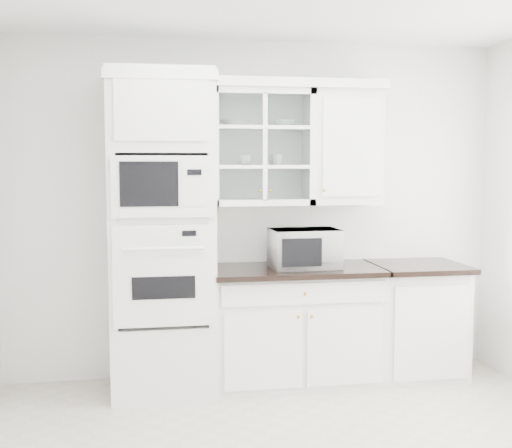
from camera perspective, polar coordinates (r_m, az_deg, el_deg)
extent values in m
cube|color=white|center=(5.21, -0.15, 1.28)|extent=(4.00, 0.02, 2.70)
cube|color=white|center=(4.84, -8.34, -0.88)|extent=(0.76, 0.65, 2.40)
cube|color=white|center=(4.55, -8.21, -4.60)|extent=(0.70, 0.03, 0.72)
cube|color=black|center=(4.55, -8.20, -5.63)|extent=(0.44, 0.01, 0.16)
cube|color=white|center=(4.48, -8.32, 3.29)|extent=(0.70, 0.03, 0.43)
cube|color=black|center=(4.46, -9.48, 3.52)|extent=(0.40, 0.01, 0.31)
cube|color=white|center=(5.13, 3.51, -9.11)|extent=(1.30, 0.60, 0.88)
cube|color=black|center=(5.00, 3.63, -4.10)|extent=(1.32, 0.67, 0.04)
cube|color=white|center=(5.44, 13.95, -8.43)|extent=(0.70, 0.60, 0.88)
cube|color=black|center=(5.31, 14.21, -3.69)|extent=(0.72, 0.67, 0.04)
cube|color=white|center=(5.05, 0.47, 6.82)|extent=(0.80, 0.33, 0.90)
cube|color=white|center=(5.05, 0.47, 5.12)|extent=(0.74, 0.29, 0.02)
cube|color=white|center=(5.06, 0.47, 8.52)|extent=(0.74, 0.29, 0.02)
cube|color=white|center=(5.21, 7.86, 6.73)|extent=(0.55, 0.33, 0.90)
cube|color=white|center=(5.04, -0.68, 12.35)|extent=(2.14, 0.38, 0.07)
imported|color=white|center=(4.98, 4.28, -2.16)|extent=(0.54, 0.45, 0.30)
imported|color=white|center=(5.04, -1.79, 8.96)|extent=(0.29, 0.29, 0.06)
imported|color=white|center=(5.11, 2.60, 8.91)|extent=(0.20, 0.20, 0.05)
imported|color=white|center=(5.02, -0.96, 5.70)|extent=(0.12, 0.12, 0.08)
imported|color=white|center=(5.09, 1.96, 5.75)|extent=(0.12, 0.12, 0.09)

